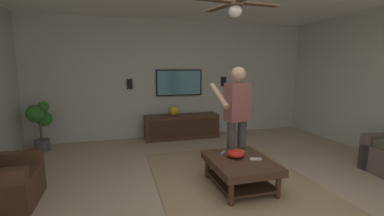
{
  "coord_description": "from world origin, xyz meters",
  "views": [
    {
      "loc": [
        -2.71,
        1.33,
        1.63
      ],
      "look_at": [
        1.31,
        0.19,
        0.97
      ],
      "focal_mm": 24.22,
      "sensor_mm": 36.0,
      "label": 1
    }
  ],
  "objects_px": {
    "person_standing": "(237,113)",
    "remote_white": "(256,159)",
    "tv": "(179,83)",
    "media_console": "(182,126)",
    "bowl": "(236,154)",
    "remote_grey": "(223,153)",
    "wall_speaker_right": "(130,84)",
    "book": "(236,152)",
    "wall_speaker_left": "(224,81)",
    "potted_plant_tall": "(40,120)",
    "vase_round": "(174,111)",
    "remote_black": "(235,153)",
    "coffee_table": "(240,167)",
    "ceiling_fan": "(235,5)"
  },
  "relations": [
    {
      "from": "remote_white",
      "to": "tv",
      "type": "bearing_deg",
      "value": 114.48
    },
    {
      "from": "coffee_table",
      "to": "wall_speaker_left",
      "type": "xyz_separation_m",
      "value": [
        2.93,
        -0.97,
        1.0
      ]
    },
    {
      "from": "bowl",
      "to": "wall_speaker_right",
      "type": "distance_m",
      "value": 3.22
    },
    {
      "from": "person_standing",
      "to": "wall_speaker_left",
      "type": "bearing_deg",
      "value": -29.5
    },
    {
      "from": "remote_white",
      "to": "coffee_table",
      "type": "bearing_deg",
      "value": 176.2
    },
    {
      "from": "tv",
      "to": "media_console",
      "type": "bearing_deg",
      "value": 0.0
    },
    {
      "from": "potted_plant_tall",
      "to": "remote_white",
      "type": "bearing_deg",
      "value": -128.8
    },
    {
      "from": "book",
      "to": "wall_speaker_left",
      "type": "relative_size",
      "value": 1.0
    },
    {
      "from": "person_standing",
      "to": "remote_white",
      "type": "bearing_deg",
      "value": 169.18
    },
    {
      "from": "person_standing",
      "to": "bowl",
      "type": "height_order",
      "value": "person_standing"
    },
    {
      "from": "remote_black",
      "to": "ceiling_fan",
      "type": "xyz_separation_m",
      "value": [
        -0.23,
        0.17,
        1.97
      ]
    },
    {
      "from": "wall_speaker_right",
      "to": "potted_plant_tall",
      "type": "bearing_deg",
      "value": 102.86
    },
    {
      "from": "book",
      "to": "wall_speaker_right",
      "type": "xyz_separation_m",
      "value": [
        2.7,
        1.35,
        0.85
      ]
    },
    {
      "from": "remote_black",
      "to": "wall_speaker_left",
      "type": "distance_m",
      "value": 3.0
    },
    {
      "from": "media_console",
      "to": "remote_grey",
      "type": "height_order",
      "value": "media_console"
    },
    {
      "from": "potted_plant_tall",
      "to": "remote_grey",
      "type": "xyz_separation_m",
      "value": [
        -2.25,
        -2.92,
        -0.21
      ]
    },
    {
      "from": "coffee_table",
      "to": "wall_speaker_right",
      "type": "xyz_separation_m",
      "value": [
        2.93,
        1.3,
        0.97
      ]
    },
    {
      "from": "coffee_table",
      "to": "remote_white",
      "type": "distance_m",
      "value": 0.24
    },
    {
      "from": "vase_round",
      "to": "remote_black",
      "type": "bearing_deg",
      "value": -170.93
    },
    {
      "from": "bowl",
      "to": "remote_grey",
      "type": "xyz_separation_m",
      "value": [
        0.19,
        0.1,
        -0.04
      ]
    },
    {
      "from": "media_console",
      "to": "remote_white",
      "type": "xyz_separation_m",
      "value": [
        -2.75,
        -0.36,
        0.14
      ]
    },
    {
      "from": "media_console",
      "to": "book",
      "type": "relative_size",
      "value": 7.73
    },
    {
      "from": "wall_speaker_right",
      "to": "ceiling_fan",
      "type": "xyz_separation_m",
      "value": [
        -2.95,
        -1.16,
        1.11
      ]
    },
    {
      "from": "person_standing",
      "to": "bowl",
      "type": "relative_size",
      "value": 6.83
    },
    {
      "from": "tv",
      "to": "bowl",
      "type": "height_order",
      "value": "tv"
    },
    {
      "from": "remote_black",
      "to": "vase_round",
      "type": "bearing_deg",
      "value": 62.9
    },
    {
      "from": "remote_black",
      "to": "ceiling_fan",
      "type": "bearing_deg",
      "value": -162.57
    },
    {
      "from": "tv",
      "to": "person_standing",
      "type": "bearing_deg",
      "value": 8.34
    },
    {
      "from": "tv",
      "to": "vase_round",
      "type": "relative_size",
      "value": 4.96
    },
    {
      "from": "remote_black",
      "to": "wall_speaker_right",
      "type": "distance_m",
      "value": 3.14
    },
    {
      "from": "media_console",
      "to": "tv",
      "type": "distance_m",
      "value": 1.03
    },
    {
      "from": "coffee_table",
      "to": "tv",
      "type": "xyz_separation_m",
      "value": [
        2.91,
        0.17,
        0.98
      ]
    },
    {
      "from": "remote_grey",
      "to": "book",
      "type": "distance_m",
      "value": 0.18
    },
    {
      "from": "remote_grey",
      "to": "wall_speaker_right",
      "type": "distance_m",
      "value": 3.02
    },
    {
      "from": "tv",
      "to": "wall_speaker_left",
      "type": "height_order",
      "value": "tv"
    },
    {
      "from": "tv",
      "to": "vase_round",
      "type": "bearing_deg",
      "value": -36.02
    },
    {
      "from": "remote_grey",
      "to": "wall_speaker_right",
      "type": "relative_size",
      "value": 0.68
    },
    {
      "from": "potted_plant_tall",
      "to": "book",
      "type": "xyz_separation_m",
      "value": [
        -2.3,
        -3.1,
        -0.21
      ]
    },
    {
      "from": "media_console",
      "to": "remote_black",
      "type": "xyz_separation_m",
      "value": [
        -2.46,
        -0.19,
        0.14
      ]
    },
    {
      "from": "remote_white",
      "to": "remote_grey",
      "type": "xyz_separation_m",
      "value": [
        0.35,
        0.32,
        0.0
      ]
    },
    {
      "from": "media_console",
      "to": "vase_round",
      "type": "bearing_deg",
      "value": -82.15
    },
    {
      "from": "potted_plant_tall",
      "to": "book",
      "type": "bearing_deg",
      "value": -126.6
    },
    {
      "from": "potted_plant_tall",
      "to": "bowl",
      "type": "height_order",
      "value": "potted_plant_tall"
    },
    {
      "from": "coffee_table",
      "to": "remote_black",
      "type": "distance_m",
      "value": 0.24
    },
    {
      "from": "bowl",
      "to": "remote_grey",
      "type": "height_order",
      "value": "bowl"
    },
    {
      "from": "remote_grey",
      "to": "person_standing",
      "type": "bearing_deg",
      "value": -11.29
    },
    {
      "from": "potted_plant_tall",
      "to": "person_standing",
      "type": "bearing_deg",
      "value": -121.72
    },
    {
      "from": "potted_plant_tall",
      "to": "vase_round",
      "type": "relative_size",
      "value": 4.47
    },
    {
      "from": "potted_plant_tall",
      "to": "remote_black",
      "type": "bearing_deg",
      "value": -126.99
    },
    {
      "from": "bowl",
      "to": "remote_grey",
      "type": "distance_m",
      "value": 0.22
    }
  ]
}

